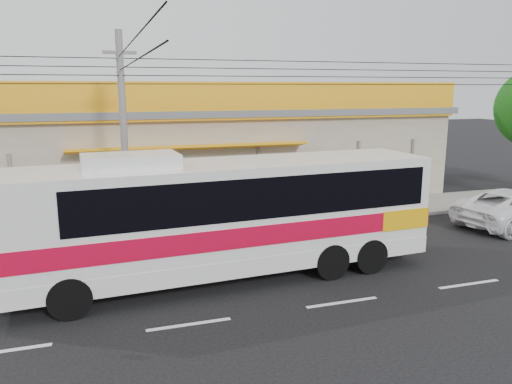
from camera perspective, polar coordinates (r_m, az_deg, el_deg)
ground at (r=15.50m, az=5.49°, el=-8.83°), size 120.00×120.00×0.00m
sidewalk at (r=20.85m, az=-1.04°, el=-3.11°), size 30.00×3.20×0.15m
lane_markings at (r=13.42m, az=9.81°, el=-12.35°), size 50.00×0.12×0.01m
storefront_building at (r=25.69m, az=-4.67°, el=4.76°), size 22.60×9.20×5.70m
coach_bus at (r=14.27m, az=-2.87°, el=-2.12°), size 12.38×3.29×3.77m
motorbike_dark at (r=21.20m, az=-24.42°, el=-2.35°), size 1.72×0.86×0.99m
utility_pole at (r=17.52m, az=-15.23°, el=13.33°), size 34.00×14.00×7.32m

